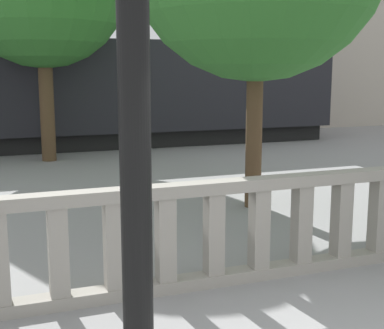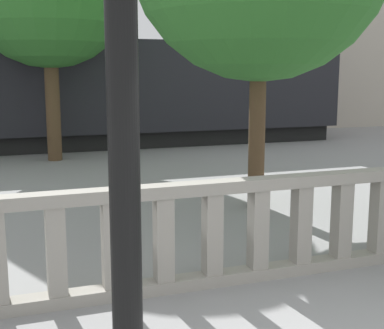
% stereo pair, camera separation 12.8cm
% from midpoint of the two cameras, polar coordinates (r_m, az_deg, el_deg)
% --- Properties ---
extents(balustrade, '(15.12, 0.24, 1.24)m').
position_cam_midpoint_polar(balustrade, '(6.47, 7.62, -6.82)').
color(balustrade, gray).
rests_on(balustrade, ground).
extents(train_near, '(22.45, 2.83, 4.06)m').
position_cam_midpoint_polar(train_near, '(17.80, -18.34, 7.30)').
color(train_near, black).
rests_on(train_near, ground).
extents(building_block, '(13.67, 6.92, 10.78)m').
position_cam_midpoint_polar(building_block, '(28.79, 15.50, 15.35)').
color(building_block, '#ADA393').
rests_on(building_block, ground).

